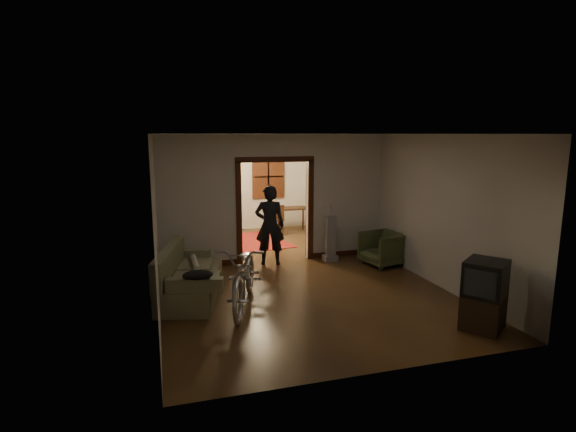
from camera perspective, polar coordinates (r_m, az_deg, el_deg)
name	(u,v)px	position (r m, az deg, el deg)	size (l,w,h in m)	color
floor	(284,270)	(9.43, -0.51, -6.87)	(5.00, 8.50, 0.01)	#382311
ceiling	(284,134)	(9.00, -0.54, 10.40)	(5.00, 8.50, 0.01)	white
wall_back	(245,182)	(13.22, -5.52, 4.28)	(5.00, 0.02, 2.80)	beige
wall_left	(156,209)	(8.78, -16.43, 0.80)	(0.02, 8.50, 2.80)	beige
wall_right	(394,199)	(10.07, 13.31, 2.13)	(0.02, 8.50, 2.80)	beige
partition_wall	(275,199)	(9.83, -1.71, 2.21)	(5.00, 0.14, 2.80)	beige
door_casing	(275,212)	(9.88, -1.70, 0.49)	(1.74, 0.20, 2.32)	#38190C
far_window	(268,177)	(13.31, -2.52, 5.01)	(0.98, 0.06, 1.28)	black
chandelier	(257,152)	(11.44, -3.95, 8.13)	(0.24, 0.24, 0.24)	#FFE0A5
light_switch	(321,204)	(10.09, 4.19, 1.54)	(0.08, 0.01, 0.12)	silver
sofa	(191,272)	(7.97, -12.25, -7.00)	(0.88, 1.95, 0.90)	#626443
rolled_paper	(195,263)	(8.24, -11.73, -5.81)	(0.10, 0.10, 0.83)	beige
jacket	(198,275)	(7.04, -11.38, -7.34)	(0.46, 0.35, 0.14)	black
bicycle	(245,274)	(7.39, -5.46, -7.37)	(0.73, 2.09, 1.10)	silver
armchair	(383,249)	(9.90, 11.92, -4.06)	(0.78, 0.80, 0.73)	#414C2B
tv_stand	(483,311)	(7.23, 23.52, -11.02)	(0.58, 0.53, 0.53)	black
crt_tv	(486,278)	(7.07, 23.81, -7.23)	(0.59, 0.53, 0.51)	black
vacuum	(330,239)	(10.03, 5.42, -2.87)	(0.31, 0.25, 1.01)	gray
person	(270,225)	(9.65, -2.34, -1.18)	(0.63, 0.41, 1.73)	black
oriental_rug	(252,242)	(11.85, -4.65, -3.26)	(1.61, 2.12, 0.02)	maroon
locker	(196,205)	(12.72, -11.61, 1.44)	(0.86, 0.48, 1.73)	#263821
globe	(194,166)	(12.60, -11.79, 6.28)	(0.25, 0.25, 0.25)	#1E5972
desk	(291,220)	(12.95, 0.42, -0.50)	(0.94, 0.53, 0.70)	black
desk_chair	(276,220)	(12.53, -1.58, -0.48)	(0.39, 0.39, 0.87)	black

